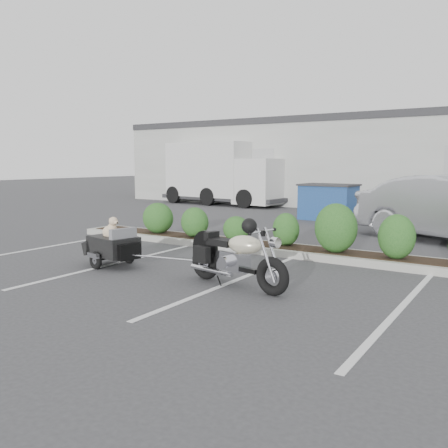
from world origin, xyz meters
The scene contains 7 objects.
ground centered at (0.00, 0.00, 0.00)m, with size 90.00×90.00×0.00m, color #38383A.
planter_kerb centered at (1.00, 2.20, 0.07)m, with size 12.00×1.00×0.15m, color #9E9E93.
building centered at (0.00, 17.00, 2.00)m, with size 26.00×10.00×4.00m, color #9EA099.
motorcycle centered at (1.41, -0.82, 0.47)m, with size 2.04×0.85×1.18m.
pet_trailer centered at (-1.37, -0.80, 0.41)m, with size 1.65×0.94×0.97m.
dumpster centered at (-0.62, 8.62, 0.63)m, with size 1.94×1.38×1.24m.
delivery_truck centered at (-7.02, 11.79, 1.40)m, with size 6.54×2.71×2.92m.
Camera 1 is at (5.30, -7.13, 1.98)m, focal length 38.00 mm.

